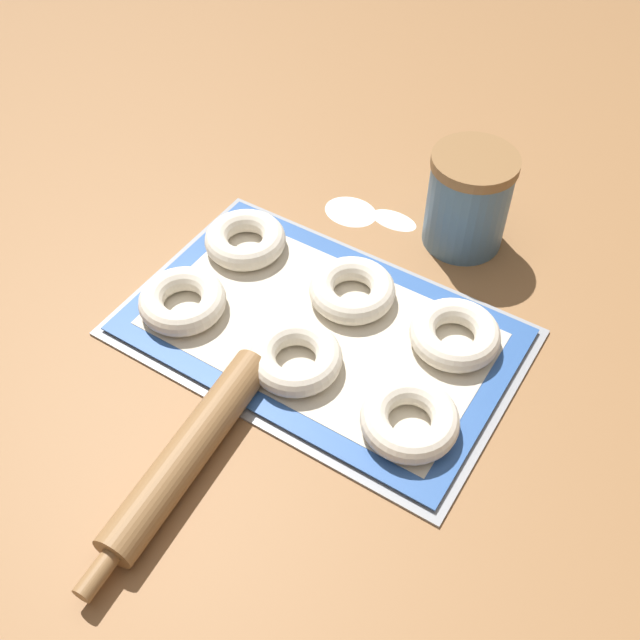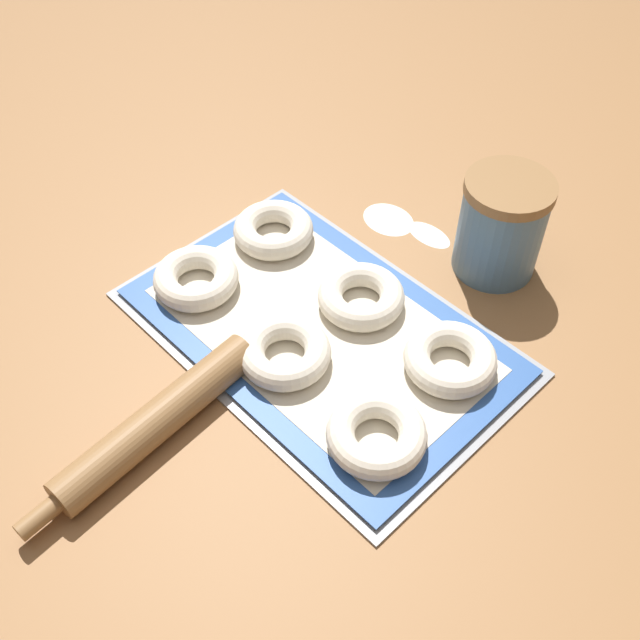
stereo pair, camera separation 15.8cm
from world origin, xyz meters
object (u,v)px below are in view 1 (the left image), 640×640
object	(u,v)px
bagel_back_right	(455,335)
flour_canister	(468,200)
bagel_back_center	(351,290)
bagel_front_center	(297,358)
baking_tray	(320,332)
bagel_front_left	(182,301)
rolling_pin	(190,450)
bagel_front_right	(410,420)
bagel_back_left	(245,240)

from	to	relation	value
bagel_back_right	flour_canister	xyz separation A→B (m)	(-0.08, 0.20, 0.05)
bagel_back_center	bagel_back_right	world-z (taller)	same
bagel_front_center	baking_tray	bearing A→B (deg)	97.64
baking_tray	bagel_front_left	distance (m)	0.19
bagel_front_center	bagel_back_right	xyz separation A→B (m)	(0.15, 0.14, 0.00)
bagel_back_center	rolling_pin	bearing A→B (deg)	-95.18
baking_tray	bagel_back_right	bearing A→B (deg)	24.13
bagel_front_left	bagel_front_right	distance (m)	0.35
bagel_front_left	bagel_back_right	size ratio (longest dim) A/B	1.00
baking_tray	bagel_back_left	world-z (taller)	bagel_back_left
flour_canister	baking_tray	bearing A→B (deg)	-106.25
bagel_front_center	bagel_front_right	bearing A→B (deg)	-2.06
bagel_front_center	bagel_front_right	world-z (taller)	same
bagel_front_right	bagel_back_left	world-z (taller)	same
bagel_front_left	bagel_front_center	distance (m)	0.19
bagel_back_center	rolling_pin	xyz separation A→B (m)	(-0.03, -0.32, -0.00)
bagel_front_left	bagel_back_left	size ratio (longest dim) A/B	1.00
bagel_front_center	bagel_front_right	xyz separation A→B (m)	(0.17, -0.01, 0.00)
bagel_back_right	flour_canister	bearing A→B (deg)	112.16
bagel_back_right	flour_canister	size ratio (longest dim) A/B	0.79
bagel_front_left	bagel_back_left	distance (m)	0.15
bagel_front_right	flour_canister	world-z (taller)	flour_canister
baking_tray	bagel_back_left	size ratio (longest dim) A/B	4.39
bagel_front_left	flour_canister	bearing A→B (deg)	53.40
bagel_front_left	bagel_front_center	xyz separation A→B (m)	(0.19, -0.00, 0.00)
bagel_back_right	rolling_pin	size ratio (longest dim) A/B	0.31
bagel_front_left	flour_canister	distance (m)	0.44
bagel_front_left	flour_canister	world-z (taller)	flour_canister
bagel_back_left	flour_canister	size ratio (longest dim) A/B	0.79
bagel_back_center	bagel_front_left	bearing A→B (deg)	-142.47
bagel_front_left	bagel_back_right	xyz separation A→B (m)	(0.34, 0.14, 0.00)
bagel_front_center	bagel_back_right	world-z (taller)	same
flour_canister	rolling_pin	world-z (taller)	flour_canister
bagel_front_right	flour_canister	size ratio (longest dim) A/B	0.79
bagel_back_left	bagel_back_right	xyz separation A→B (m)	(0.34, -0.00, 0.00)
rolling_pin	bagel_front_right	bearing A→B (deg)	41.00
bagel_front_center	bagel_back_center	size ratio (longest dim) A/B	1.00
bagel_back_right	rolling_pin	xyz separation A→B (m)	(-0.19, -0.32, -0.00)
baking_tray	rolling_pin	world-z (taller)	rolling_pin
baking_tray	bagel_front_center	size ratio (longest dim) A/B	4.39
bagel_back_center	rolling_pin	size ratio (longest dim) A/B	0.31
bagel_front_left	bagel_front_right	xyz separation A→B (m)	(0.35, -0.01, 0.00)
bagel_front_left	rolling_pin	size ratio (longest dim) A/B	0.31
bagel_back_center	bagel_front_center	bearing A→B (deg)	-88.89
bagel_back_center	bagel_back_right	size ratio (longest dim) A/B	1.00
bagel_front_left	flour_canister	xyz separation A→B (m)	(0.26, 0.35, 0.05)
bagel_back_center	flour_canister	bearing A→B (deg)	70.29
bagel_front_right	bagel_back_center	bearing A→B (deg)	138.84
bagel_front_left	bagel_front_right	bearing A→B (deg)	-0.97
bagel_front_left	bagel_back_right	world-z (taller)	same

